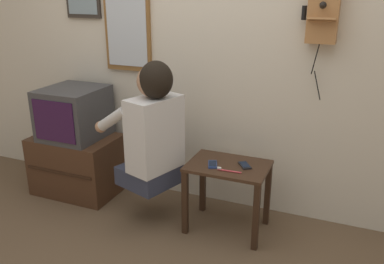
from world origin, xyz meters
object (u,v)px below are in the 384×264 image
person (152,128)px  wall_phone_antique (324,9)px  television (74,113)px  wall_mirror (127,22)px  toothbrush (227,170)px  cell_phone_held (213,164)px  cell_phone_spare (245,165)px

person → wall_phone_antique: size_ratio=1.10×
television → wall_mirror: 0.86m
toothbrush → wall_phone_antique: bearing=-50.3°
person → wall_mirror: bearing=61.7°
wall_phone_antique → wall_mirror: 1.48m
television → cell_phone_held: (1.26, -0.13, -0.19)m
wall_mirror → cell_phone_held: size_ratio=5.61×
television → wall_mirror: bearing=36.7°
person → cell_phone_spare: bearing=-60.2°
wall_mirror → cell_phone_spare: wall_mirror is taller
television → cell_phone_spare: 1.48m
cell_phone_spare → toothbrush: (-0.08, -0.13, 0.00)m
wall_phone_antique → cell_phone_spare: size_ratio=6.14×
wall_phone_antique → cell_phone_held: size_ratio=6.09×
cell_phone_held → wall_phone_antique: bearing=12.0°
television → wall_phone_antique: size_ratio=0.60×
person → cell_phone_spare: size_ratio=6.77×
wall_phone_antique → cell_phone_spare: (-0.39, -0.30, -1.03)m
cell_phone_held → toothbrush: (0.13, -0.06, 0.00)m
person → toothbrush: 0.61m
television → cell_phone_spare: (1.47, -0.06, -0.19)m
wall_phone_antique → toothbrush: (-0.47, -0.43, -1.03)m
television → cell_phone_spare: television is taller
cell_phone_spare → television: bearing=142.7°
television → wall_mirror: wall_mirror is taller
wall_phone_antique → cell_phone_held: (-0.60, -0.37, -1.03)m
wall_phone_antique → cell_phone_spare: bearing=-142.1°
person → toothbrush: size_ratio=5.55×
television → cell_phone_spare: size_ratio=3.65×
person → television: size_ratio=1.85×
cell_phone_spare → wall_phone_antique: bearing=3.0°
person → wall_mirror: wall_mirror is taller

